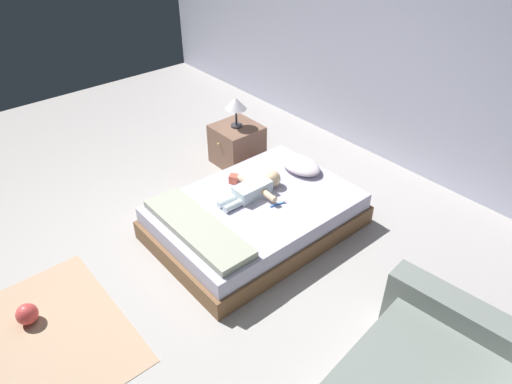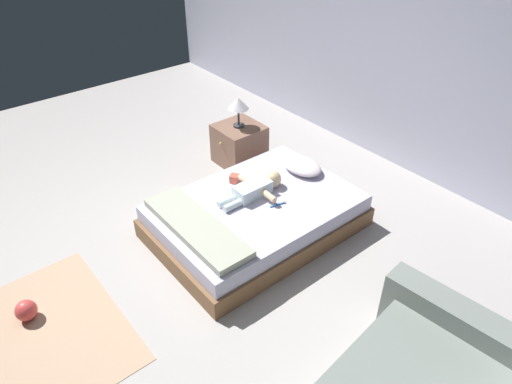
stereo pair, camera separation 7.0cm
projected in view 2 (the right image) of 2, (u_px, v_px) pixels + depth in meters
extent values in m
plane|color=#A9A4A0|center=(152.00, 261.00, 4.00)|extent=(8.00, 8.00, 0.00)
cube|color=silver|center=(394.00, 34.00, 4.76)|extent=(8.00, 0.12, 2.76)
cube|color=brown|center=(256.00, 222.00, 4.29)|extent=(1.27, 1.82, 0.18)
cube|color=silver|center=(256.00, 208.00, 4.19)|extent=(1.22, 1.75, 0.15)
ellipsoid|color=silver|center=(302.00, 165.00, 4.54)|extent=(0.44, 0.30, 0.11)
cube|color=white|center=(253.00, 190.00, 4.18)|extent=(0.17, 0.35, 0.13)
sphere|color=beige|center=(273.00, 179.00, 4.30)|extent=(0.16, 0.16, 0.16)
cylinder|color=beige|center=(246.00, 180.00, 4.31)|extent=(0.18, 0.09, 0.06)
cylinder|color=beige|center=(269.00, 196.00, 4.11)|extent=(0.17, 0.06, 0.06)
cylinder|color=white|center=(227.00, 201.00, 4.09)|extent=(0.06, 0.19, 0.06)
cylinder|color=white|center=(233.00, 206.00, 4.04)|extent=(0.06, 0.19, 0.06)
cube|color=#3E83EC|center=(277.00, 205.00, 4.09)|extent=(0.04, 0.14, 0.01)
cube|color=white|center=(284.00, 201.00, 4.11)|extent=(0.02, 0.03, 0.01)
cube|color=gray|center=(455.00, 338.00, 3.01)|extent=(1.04, 0.31, 0.55)
cube|color=brown|center=(239.00, 144.00, 5.20)|extent=(0.48, 0.48, 0.46)
sphere|color=tan|center=(221.00, 144.00, 5.02)|extent=(0.03, 0.03, 0.03)
cylinder|color=#333338|center=(239.00, 125.00, 5.07)|extent=(0.13, 0.13, 0.02)
cylinder|color=#333338|center=(239.00, 117.00, 5.01)|extent=(0.02, 0.02, 0.19)
cone|color=white|center=(238.00, 103.00, 4.92)|extent=(0.23, 0.23, 0.12)
cube|color=tan|center=(56.00, 329.00, 3.40)|extent=(1.39, 0.89, 0.01)
sphere|color=#D0423F|center=(26.00, 310.00, 3.44)|extent=(0.16, 0.16, 0.16)
cube|color=#A7AA96|center=(196.00, 227.00, 3.80)|extent=(1.14, 0.35, 0.07)
cube|color=#D35742|center=(234.00, 178.00, 4.38)|extent=(0.11, 0.11, 0.08)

